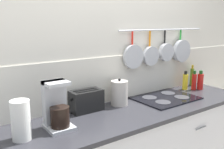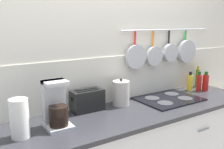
{
  "view_description": "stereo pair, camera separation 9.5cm",
  "coord_description": "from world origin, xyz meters",
  "px_view_note": "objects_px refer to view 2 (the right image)",
  "views": [
    {
      "loc": [
        -1.14,
        -1.53,
        1.63
      ],
      "look_at": [
        -0.05,
        0.0,
        1.24
      ],
      "focal_mm": 40.0,
      "sensor_mm": 36.0,
      "label": 1
    },
    {
      "loc": [
        -1.06,
        -1.58,
        1.63
      ],
      "look_at": [
        -0.05,
        0.0,
        1.24
      ],
      "focal_mm": 40.0,
      "sensor_mm": 36.0,
      "label": 2
    }
  ],
  "objects_px": {
    "coffee_maker": "(56,108)",
    "toaster": "(87,100)",
    "kettle": "(121,93)",
    "bottle_dish_soap": "(190,82)",
    "bottle_sesame_oil": "(199,82)",
    "bottle_vinegar": "(197,77)",
    "paper_towel_roll": "(19,118)",
    "bottle_olive_oil": "(206,82)"
  },
  "relations": [
    {
      "from": "toaster",
      "to": "bottle_dish_soap",
      "type": "height_order",
      "value": "bottle_dish_soap"
    },
    {
      "from": "coffee_maker",
      "to": "bottle_olive_oil",
      "type": "xyz_separation_m",
      "value": [
        1.71,
        0.04,
        -0.05
      ]
    },
    {
      "from": "toaster",
      "to": "bottle_dish_soap",
      "type": "relative_size",
      "value": 1.38
    },
    {
      "from": "toaster",
      "to": "bottle_vinegar",
      "type": "bearing_deg",
      "value": 1.31
    },
    {
      "from": "paper_towel_roll",
      "to": "kettle",
      "type": "height_order",
      "value": "paper_towel_roll"
    },
    {
      "from": "paper_towel_roll",
      "to": "bottle_sesame_oil",
      "type": "xyz_separation_m",
      "value": [
        1.9,
        0.11,
        -0.04
      ]
    },
    {
      "from": "toaster",
      "to": "bottle_vinegar",
      "type": "height_order",
      "value": "bottle_vinegar"
    },
    {
      "from": "toaster",
      "to": "bottle_sesame_oil",
      "type": "xyz_separation_m",
      "value": [
        1.3,
        -0.1,
        0.0
      ]
    },
    {
      "from": "bottle_sesame_oil",
      "to": "bottle_vinegar",
      "type": "bearing_deg",
      "value": 44.18
    },
    {
      "from": "kettle",
      "to": "bottle_dish_soap",
      "type": "height_order",
      "value": "kettle"
    },
    {
      "from": "paper_towel_roll",
      "to": "kettle",
      "type": "bearing_deg",
      "value": 11.23
    },
    {
      "from": "bottle_dish_soap",
      "to": "bottle_sesame_oil",
      "type": "height_order",
      "value": "bottle_sesame_oil"
    },
    {
      "from": "paper_towel_roll",
      "to": "coffee_maker",
      "type": "relative_size",
      "value": 0.77
    },
    {
      "from": "bottle_vinegar",
      "to": "coffee_maker",
      "type": "bearing_deg",
      "value": -173.4
    },
    {
      "from": "paper_towel_roll",
      "to": "toaster",
      "type": "height_order",
      "value": "paper_towel_roll"
    },
    {
      "from": "toaster",
      "to": "bottle_sesame_oil",
      "type": "bearing_deg",
      "value": -4.37
    },
    {
      "from": "paper_towel_roll",
      "to": "bottle_vinegar",
      "type": "xyz_separation_m",
      "value": [
        2.04,
        0.25,
        -0.02
      ]
    },
    {
      "from": "coffee_maker",
      "to": "bottle_vinegar",
      "type": "bearing_deg",
      "value": 6.6
    },
    {
      "from": "coffee_maker",
      "to": "bottle_vinegar",
      "type": "relative_size",
      "value": 1.38
    },
    {
      "from": "coffee_maker",
      "to": "bottle_sesame_oil",
      "type": "bearing_deg",
      "value": 2.54
    },
    {
      "from": "toaster",
      "to": "bottle_vinegar",
      "type": "xyz_separation_m",
      "value": [
        1.44,
        0.03,
        0.02
      ]
    },
    {
      "from": "bottle_sesame_oil",
      "to": "bottle_olive_oil",
      "type": "xyz_separation_m",
      "value": [
        0.07,
        -0.03,
        -0.0
      ]
    },
    {
      "from": "coffee_maker",
      "to": "kettle",
      "type": "distance_m",
      "value": 0.67
    },
    {
      "from": "bottle_sesame_oil",
      "to": "bottle_olive_oil",
      "type": "bearing_deg",
      "value": -23.16
    },
    {
      "from": "bottle_dish_soap",
      "to": "coffee_maker",
      "type": "bearing_deg",
      "value": -174.9
    },
    {
      "from": "paper_towel_roll",
      "to": "toaster",
      "type": "bearing_deg",
      "value": 19.76
    },
    {
      "from": "bottle_dish_soap",
      "to": "bottle_olive_oil",
      "type": "distance_m",
      "value": 0.17
    },
    {
      "from": "coffee_maker",
      "to": "bottle_dish_soap",
      "type": "distance_m",
      "value": 1.58
    },
    {
      "from": "paper_towel_roll",
      "to": "coffee_maker",
      "type": "height_order",
      "value": "coffee_maker"
    },
    {
      "from": "coffee_maker",
      "to": "toaster",
      "type": "xyz_separation_m",
      "value": [
        0.33,
        0.17,
        -0.05
      ]
    },
    {
      "from": "bottle_vinegar",
      "to": "bottle_olive_oil",
      "type": "bearing_deg",
      "value": -112.28
    },
    {
      "from": "toaster",
      "to": "bottle_sesame_oil",
      "type": "relative_size",
      "value": 1.35
    },
    {
      "from": "bottle_vinegar",
      "to": "toaster",
      "type": "bearing_deg",
      "value": -178.69
    },
    {
      "from": "toaster",
      "to": "kettle",
      "type": "height_order",
      "value": "kettle"
    },
    {
      "from": "toaster",
      "to": "kettle",
      "type": "distance_m",
      "value": 0.32
    },
    {
      "from": "bottle_dish_soap",
      "to": "bottle_vinegar",
      "type": "bearing_deg",
      "value": 17.8
    },
    {
      "from": "toaster",
      "to": "bottle_vinegar",
      "type": "relative_size",
      "value": 1.17
    },
    {
      "from": "toaster",
      "to": "coffee_maker",
      "type": "bearing_deg",
      "value": -152.74
    },
    {
      "from": "coffee_maker",
      "to": "paper_towel_roll",
      "type": "bearing_deg",
      "value": -171.02
    },
    {
      "from": "kettle",
      "to": "bottle_dish_soap",
      "type": "xyz_separation_m",
      "value": [
        0.92,
        -0.0,
        -0.02
      ]
    },
    {
      "from": "paper_towel_roll",
      "to": "bottle_sesame_oil",
      "type": "distance_m",
      "value": 1.9
    },
    {
      "from": "paper_towel_roll",
      "to": "kettle",
      "type": "xyz_separation_m",
      "value": [
        0.92,
        0.18,
        -0.02
      ]
    }
  ]
}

